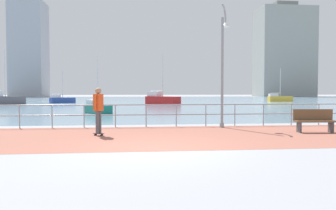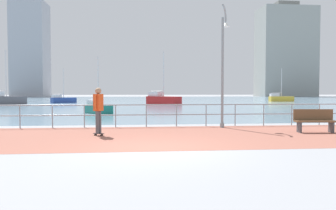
% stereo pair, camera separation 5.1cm
% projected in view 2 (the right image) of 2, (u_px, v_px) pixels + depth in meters
% --- Properties ---
extents(ground, '(220.00, 220.00, 0.00)m').
position_uv_depth(ground, '(138.00, 102.00, 49.30)').
color(ground, gray).
extents(brick_paving, '(28.00, 6.30, 0.01)m').
position_uv_depth(brick_paving, '(149.00, 136.00, 12.10)').
color(brick_paving, '#935647').
rests_on(brick_paving, ground).
extents(harbor_water, '(180.00, 88.00, 0.00)m').
position_uv_depth(harbor_water, '(138.00, 100.00, 59.97)').
color(harbor_water, '#6B899E').
rests_on(harbor_water, ground).
extents(waterfront_railing, '(25.25, 0.06, 1.05)m').
position_uv_depth(waterfront_railing, '(146.00, 111.00, 15.20)').
color(waterfront_railing, '#8C99A3').
rests_on(waterfront_railing, ground).
extents(lamppost, '(0.54, 0.75, 5.54)m').
position_uv_depth(lamppost, '(223.00, 60.00, 15.00)').
color(lamppost, gray).
rests_on(lamppost, ground).
extents(skateboarder, '(0.41, 0.54, 1.77)m').
position_uv_depth(skateboarder, '(98.00, 107.00, 12.15)').
color(skateboarder, black).
rests_on(skateboarder, ground).
extents(park_bench, '(1.63, 0.58, 0.92)m').
position_uv_depth(park_bench, '(315.00, 120.00, 13.16)').
color(park_bench, brown).
rests_on(park_bench, ground).
extents(sailboat_blue, '(3.46, 2.92, 4.90)m').
position_uv_depth(sailboat_blue, '(63.00, 100.00, 47.23)').
color(sailboat_blue, '#284799').
rests_on(sailboat_blue, ground).
extents(sailboat_yellow, '(4.27, 4.43, 6.60)m').
position_uv_depth(sailboat_yellow, '(163.00, 99.00, 41.16)').
color(sailboat_yellow, '#B21E1E').
rests_on(sailboat_yellow, ground).
extents(sailboat_red, '(2.31, 3.03, 4.18)m').
position_uv_depth(sailboat_red, '(98.00, 108.00, 24.42)').
color(sailboat_red, '#197266').
rests_on(sailboat_red, ground).
extents(sailboat_navy, '(3.86, 1.26, 5.39)m').
position_uv_depth(sailboat_navy, '(280.00, 98.00, 53.83)').
color(sailboat_navy, gold).
rests_on(sailboat_navy, ground).
extents(sailboat_ivory, '(4.03, 4.79, 6.77)m').
position_uv_depth(sailboat_ivory, '(5.00, 99.00, 40.87)').
color(sailboat_ivory, '#595960').
rests_on(sailboat_ivory, ground).
extents(tower_steel, '(10.16, 10.61, 32.24)m').
position_uv_depth(tower_steel, '(30.00, 49.00, 106.38)').
color(tower_steel, '#A3A8B2').
rests_on(tower_steel, ground).
extents(tower_slate, '(17.76, 10.42, 30.81)m').
position_uv_depth(tower_slate, '(286.00, 52.00, 108.88)').
color(tower_slate, '#939993').
rests_on(tower_slate, ground).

